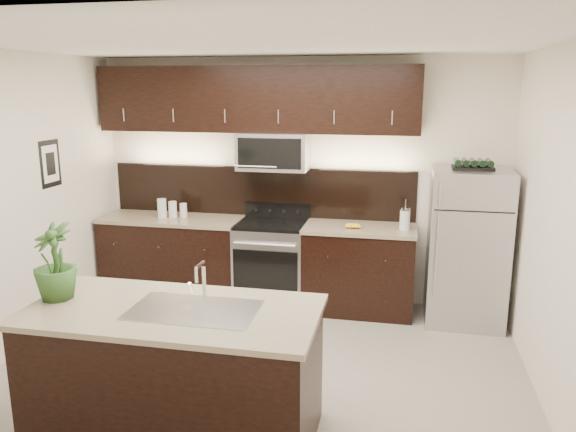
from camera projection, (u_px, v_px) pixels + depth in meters
The scene contains 12 objects.
ground at pixel (255, 380), 4.67m from camera, with size 4.50×4.50×0.00m, color gray.
room_walls at pixel (236, 179), 4.27m from camera, with size 4.52×4.02×2.71m.
counter_run at pixel (254, 262), 6.27m from camera, with size 3.51×0.65×0.94m.
upper_fixtures at pixel (258, 110), 6.02m from camera, with size 3.49×0.40×1.66m.
island at pixel (176, 373), 3.84m from camera, with size 1.96×0.96×0.94m.
sink_faucet at pixel (194, 308), 3.71m from camera, with size 0.84×0.50×0.28m.
refrigerator at pixel (467, 247), 5.69m from camera, with size 0.77×0.69×1.59m, color #B2B2B7.
wine_rack at pixel (473, 165), 5.50m from camera, with size 0.39×0.24×0.10m.
plant at pixel (54, 261), 3.86m from camera, with size 0.30×0.30×0.54m, color #2A5020.
canisters at pixel (170, 209), 6.32m from camera, with size 0.31×0.19×0.22m.
french_press at pixel (405, 219), 5.76m from camera, with size 0.11×0.11×0.31m.
bananas at pixel (349, 225), 5.87m from camera, with size 0.17×0.13×0.05m, color gold.
Camera 1 is at (1.14, -4.10, 2.38)m, focal length 35.00 mm.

